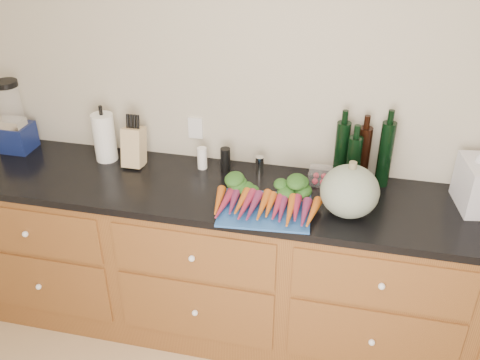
% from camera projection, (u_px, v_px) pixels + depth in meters
% --- Properties ---
extents(wall_back, '(4.10, 0.05, 2.60)m').
position_uv_depth(wall_back, '(307.00, 105.00, 2.75)').
color(wall_back, '#BDB49D').
rests_on(wall_back, ground).
extents(cabinets, '(3.60, 0.64, 0.90)m').
position_uv_depth(cabinets, '(290.00, 273.00, 2.91)').
color(cabinets, brown).
rests_on(cabinets, ground).
extents(countertop, '(3.64, 0.62, 0.04)m').
position_uv_depth(countertop, '(295.00, 200.00, 2.67)').
color(countertop, black).
rests_on(countertop, cabinets).
extents(cutting_board, '(0.46, 0.36, 0.01)m').
position_uv_depth(cutting_board, '(265.00, 210.00, 2.55)').
color(cutting_board, '#24539C').
rests_on(cutting_board, countertop).
extents(carrots, '(0.50, 0.34, 0.07)m').
position_uv_depth(carrots, '(267.00, 200.00, 2.57)').
color(carrots, '#C15916').
rests_on(carrots, cutting_board).
extents(squash, '(0.27, 0.27, 0.25)m').
position_uv_depth(squash, '(350.00, 191.00, 2.47)').
color(squash, slate).
rests_on(squash, countertop).
extents(blender_appliance, '(0.16, 0.16, 0.41)m').
position_uv_depth(blender_appliance, '(14.00, 121.00, 3.01)').
color(blender_appliance, '#101B4C').
rests_on(blender_appliance, countertop).
extents(paper_towel, '(0.12, 0.12, 0.27)m').
position_uv_depth(paper_towel, '(104.00, 137.00, 2.94)').
color(paper_towel, white).
rests_on(paper_towel, countertop).
extents(knife_block, '(0.11, 0.11, 0.21)m').
position_uv_depth(knife_block, '(134.00, 147.00, 2.90)').
color(knife_block, tan).
rests_on(knife_block, countertop).
extents(grinder_salt, '(0.05, 0.05, 0.12)m').
position_uv_depth(grinder_salt, '(202.00, 158.00, 2.89)').
color(grinder_salt, white).
rests_on(grinder_salt, countertop).
extents(grinder_pepper, '(0.05, 0.05, 0.13)m').
position_uv_depth(grinder_pepper, '(225.00, 160.00, 2.86)').
color(grinder_pepper, black).
rests_on(grinder_pepper, countertop).
extents(canister_chrome, '(0.05, 0.05, 0.10)m').
position_uv_depth(canister_chrome, '(260.00, 166.00, 2.83)').
color(canister_chrome, silver).
rests_on(canister_chrome, countertop).
extents(tomato_box, '(0.15, 0.12, 0.07)m').
position_uv_depth(tomato_box, '(324.00, 176.00, 2.76)').
color(tomato_box, white).
rests_on(tomato_box, countertop).
extents(bottles, '(0.29, 0.15, 0.35)m').
position_uv_depth(bottles, '(361.00, 156.00, 2.70)').
color(bottles, black).
rests_on(bottles, countertop).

